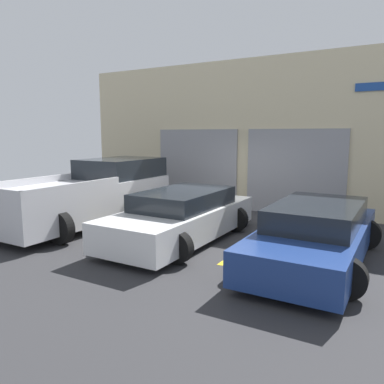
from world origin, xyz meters
name	(u,v)px	position (x,y,z in m)	size (l,w,h in m)	color
ground_plane	(206,229)	(0.00, 0.00, 0.00)	(28.00, 28.00, 0.00)	#2D2D30
shophouse_building	(252,137)	(-0.01, 3.29, 2.42)	(12.95, 0.68, 4.91)	beige
pickup_truck	(93,194)	(-3.08, -0.97, 0.84)	(2.43, 5.36, 1.77)	silver
sedan_white	(182,216)	(0.00, -1.20, 0.58)	(2.19, 4.55, 1.20)	white
sedan_side	(316,234)	(3.08, -1.20, 0.56)	(2.19, 4.71, 1.17)	navy
parking_stripe_far_left	(50,218)	(-4.62, -1.23, 0.00)	(0.12, 2.20, 0.01)	gold
parking_stripe_left	(131,232)	(-1.54, -1.23, 0.00)	(0.12, 2.20, 0.01)	gold
parking_stripe_centre	(242,250)	(1.54, -1.23, 0.00)	(0.12, 2.20, 0.01)	gold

